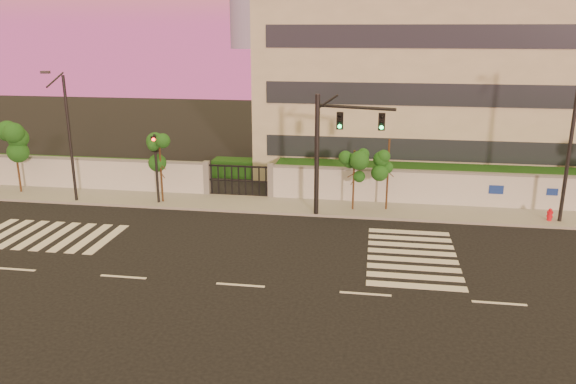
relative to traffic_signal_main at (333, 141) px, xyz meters
name	(u,v)px	position (x,y,z in m)	size (l,w,h in m)	color
ground	(240,285)	(-2.91, -9.12, -4.22)	(120.00, 120.00, 0.00)	black
sidewalk	(283,206)	(-2.91, 1.38, -4.15)	(60.00, 3.00, 0.15)	gray
perimeter_wall	(289,182)	(-2.80, 2.88, -3.15)	(60.00, 0.36, 2.20)	silver
hedge_row	(312,176)	(-1.74, 5.62, -3.40)	(41.00, 4.25, 1.80)	#103710
institutional_building	(432,83)	(6.09, 12.87, 1.93)	(24.40, 12.40, 12.25)	#B4AF98
road_markings	(227,248)	(-4.49, -5.36, -4.21)	(57.00, 7.62, 0.02)	silver
street_tree_b	(15,143)	(-19.53, 1.50, -0.98)	(1.61, 1.28, 4.39)	#382314
street_tree_c	(160,153)	(-10.01, 0.92, -1.19)	(1.34, 1.07, 4.12)	#382314
street_tree_d	(354,167)	(1.14, 1.15, -1.61)	(1.34, 1.06, 3.54)	#382314
street_tree_e	(389,159)	(3.00, 1.47, -1.16)	(1.39, 1.11, 4.15)	#382314
traffic_signal_main	(333,141)	(0.00, 0.00, 0.00)	(4.18, 1.19, 6.68)	black
traffic_signal_secondary	(156,161)	(-10.21, 0.68, -1.56)	(0.33, 0.33, 4.19)	black
streetlight_west	(68,133)	(-15.20, 0.17, -0.01)	(0.47, 1.88, 7.80)	black
streetlight_east	(573,134)	(12.04, 0.61, 0.63)	(0.54, 2.16, 8.99)	black
fire_hydrant	(550,216)	(11.52, 0.79, -3.81)	(0.33, 0.31, 0.82)	red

